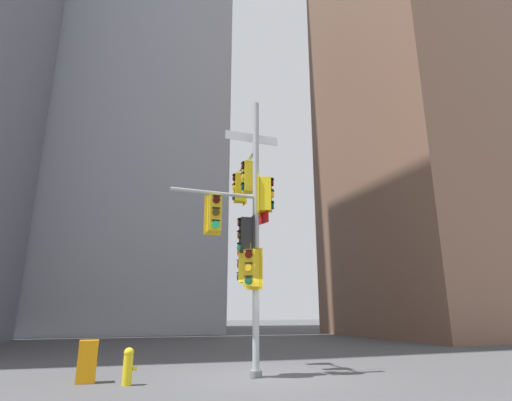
{
  "coord_description": "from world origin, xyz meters",
  "views": [
    {
      "loc": [
        -3.87,
        -10.62,
        1.68
      ],
      "look_at": [
        0.2,
        0.54,
        4.95
      ],
      "focal_mm": 28.11,
      "sensor_mm": 36.0,
      "label": 1
    }
  ],
  "objects": [
    {
      "name": "ground",
      "position": [
        0.0,
        0.0,
        0.0
      ],
      "size": [
        120.0,
        120.0,
        0.0
      ],
      "primitive_type": "plane",
      "color": "#474749"
    },
    {
      "name": "building_tower_right",
      "position": [
        18.46,
        11.72,
        17.96
      ],
      "size": [
        13.07,
        13.07,
        35.91
      ],
      "primitive_type": "cube",
      "color": "brown",
      "rests_on": "ground"
    },
    {
      "name": "signal_pole_assembly",
      "position": [
        -0.18,
        0.3,
        4.27
      ],
      "size": [
        3.35,
        2.69,
        7.95
      ],
      "color": "#9EA0A3",
      "rests_on": "ground"
    },
    {
      "name": "building_mid_block",
      "position": [
        -3.6,
        26.6,
        23.45
      ],
      "size": [
        16.19,
        16.19,
        46.9
      ],
      "primitive_type": "cube",
      "color": "#9399A3",
      "rests_on": "ground"
    },
    {
      "name": "newspaper_box",
      "position": [
        -4.15,
        0.53,
        0.49
      ],
      "size": [
        0.45,
        0.36,
        0.98
      ],
      "color": "orange",
      "rests_on": "ground"
    },
    {
      "name": "fire_hydrant",
      "position": [
        -3.24,
        -0.13,
        0.44
      ],
      "size": [
        0.33,
        0.23,
        0.83
      ],
      "color": "yellow",
      "rests_on": "ground"
    }
  ]
}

